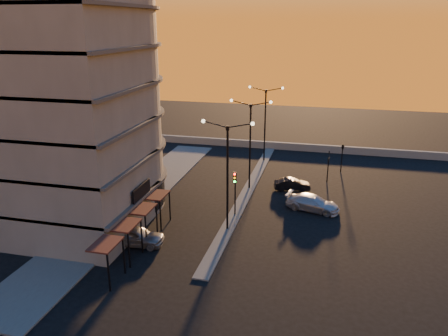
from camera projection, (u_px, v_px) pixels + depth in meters
ground at (227, 230)px, 37.31m from camera, size 120.00×120.00×0.00m
sidewalk_west at (134, 200)px, 43.37m from camera, size 5.00×40.00×0.12m
median at (249, 188)px, 46.49m from camera, size 1.20×36.00×0.12m
parapet at (285, 146)px, 60.63m from camera, size 44.00×0.50×1.00m
building at (66, 84)px, 36.75m from camera, size 14.35×17.08×25.00m
streetlamp_near at (228, 168)px, 35.53m from camera, size 4.32×0.32×9.51m
streetlamp_mid at (250, 138)px, 44.74m from camera, size 4.32×0.32×9.51m
streetlamp_far at (265, 118)px, 53.95m from camera, size 4.32×0.32×9.51m
traffic_light_main at (235, 186)px, 39.03m from camera, size 0.28×0.44×4.25m
signal_east_a at (328, 166)px, 47.76m from camera, size 0.13×0.16×3.60m
signal_east_b at (343, 147)px, 50.73m from camera, size 0.42×1.99×3.60m
car_hatchback at (135, 236)px, 34.54m from camera, size 4.78×2.26×1.58m
car_sedan at (292, 184)px, 45.96m from camera, size 3.95×2.10×1.24m
car_wagon at (313, 203)px, 40.93m from camera, size 5.37×3.18×1.46m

